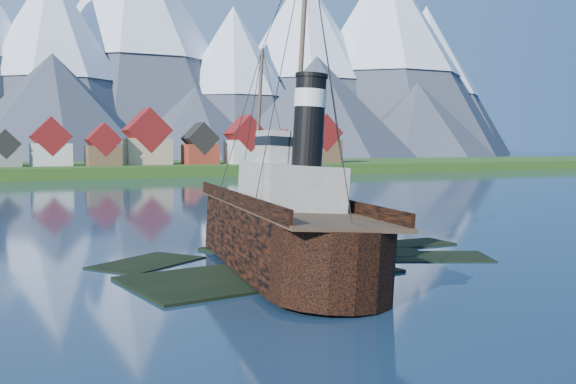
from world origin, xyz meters
name	(u,v)px	position (x,y,z in m)	size (l,w,h in m)	color
ground	(289,267)	(0.00, 0.00, 0.00)	(1400.00, 1400.00, 0.00)	#182D43
shoal	(298,265)	(1.78, 2.15, -0.35)	(31.71, 21.24, 1.14)	black
shore_bank	(53,174)	(0.00, 170.00, 0.00)	(600.00, 80.00, 3.20)	#234714
seawall	(68,180)	(0.00, 132.00, 0.00)	(600.00, 2.50, 2.00)	#3F3D38
mountains	(6,36)	(-0.79, 481.26, 89.34)	(965.00, 340.00, 205.00)	#2D333D
tugboat_wreck	(270,225)	(-1.06, 1.09, 3.04)	(7.10, 30.59, 24.24)	black
sailboat_d	(293,194)	(29.60, 60.20, 0.25)	(7.00, 7.36, 11.10)	silver
sailboat_e	(293,179)	(52.56, 107.21, 0.25)	(5.48, 9.98, 11.28)	silver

